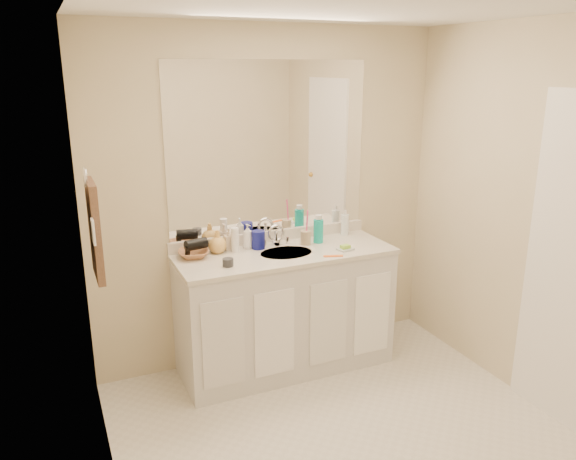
% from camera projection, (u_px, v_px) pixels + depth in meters
% --- Properties ---
extents(floor, '(2.60, 2.60, 0.00)m').
position_uv_depth(floor, '(356.00, 448.00, 3.23)').
color(floor, silver).
rests_on(floor, ground).
extents(ceiling, '(2.60, 2.60, 0.02)m').
position_uv_depth(ceiling, '(374.00, 1.00, 2.56)').
color(ceiling, white).
rests_on(ceiling, wall_back).
extents(wall_back, '(2.60, 0.02, 2.40)m').
position_uv_depth(wall_back, '(270.00, 198.00, 4.04)').
color(wall_back, beige).
rests_on(wall_back, floor).
extents(wall_left, '(0.02, 2.60, 2.40)m').
position_uv_depth(wall_left, '(102.00, 290.00, 2.39)').
color(wall_left, beige).
rests_on(wall_left, floor).
extents(wall_right, '(0.02, 2.60, 2.40)m').
position_uv_depth(wall_right, '(549.00, 223.00, 3.40)').
color(wall_right, beige).
rests_on(wall_right, floor).
extents(vanity_cabinet, '(1.50, 0.55, 0.85)m').
position_uv_depth(vanity_cabinet, '(285.00, 312.00, 4.01)').
color(vanity_cabinet, silver).
rests_on(vanity_cabinet, floor).
extents(countertop, '(1.52, 0.57, 0.03)m').
position_uv_depth(countertop, '(285.00, 254.00, 3.89)').
color(countertop, silver).
rests_on(countertop, vanity_cabinet).
extents(backsplash, '(1.52, 0.03, 0.08)m').
position_uv_depth(backsplash, '(271.00, 236.00, 4.10)').
color(backsplash, silver).
rests_on(backsplash, countertop).
extents(sink_basin, '(0.37, 0.37, 0.02)m').
position_uv_depth(sink_basin, '(286.00, 254.00, 3.87)').
color(sink_basin, '#B8ACA1').
rests_on(sink_basin, countertop).
extents(faucet, '(0.02, 0.02, 0.11)m').
position_uv_depth(faucet, '(276.00, 238.00, 4.01)').
color(faucet, silver).
rests_on(faucet, countertop).
extents(mirror, '(1.48, 0.01, 1.20)m').
position_uv_depth(mirror, '(270.00, 149.00, 3.93)').
color(mirror, white).
rests_on(mirror, wall_back).
extents(blue_mug, '(0.12, 0.12, 0.13)m').
position_uv_depth(blue_mug, '(258.00, 240.00, 3.94)').
color(blue_mug, navy).
rests_on(blue_mug, countertop).
extents(tan_cup, '(0.08, 0.08, 0.10)m').
position_uv_depth(tan_cup, '(306.00, 238.00, 4.03)').
color(tan_cup, tan).
rests_on(tan_cup, countertop).
extents(toothbrush, '(0.02, 0.04, 0.21)m').
position_uv_depth(toothbrush, '(307.00, 224.00, 4.01)').
color(toothbrush, '#FF438D').
rests_on(toothbrush, tan_cup).
extents(mouthwash_bottle, '(0.08, 0.08, 0.17)m').
position_uv_depth(mouthwash_bottle, '(318.00, 231.00, 4.07)').
color(mouthwash_bottle, '#0EB2A6').
rests_on(mouthwash_bottle, countertop).
extents(clear_pump_bottle, '(0.07, 0.07, 0.16)m').
position_uv_depth(clear_pump_bottle, '(345.00, 225.00, 4.25)').
color(clear_pump_bottle, white).
rests_on(clear_pump_bottle, countertop).
extents(soap_dish, '(0.12, 0.10, 0.01)m').
position_uv_depth(soap_dish, '(345.00, 249.00, 3.92)').
color(soap_dish, silver).
rests_on(soap_dish, countertop).
extents(green_soap, '(0.07, 0.05, 0.02)m').
position_uv_depth(green_soap, '(345.00, 247.00, 3.91)').
color(green_soap, '#95D333').
rests_on(green_soap, soap_dish).
extents(orange_comb, '(0.14, 0.07, 0.01)m').
position_uv_depth(orange_comb, '(333.00, 256.00, 3.79)').
color(orange_comb, orange).
rests_on(orange_comb, countertop).
extents(dark_jar, '(0.09, 0.09, 0.05)m').
position_uv_depth(dark_jar, '(228.00, 262.00, 3.60)').
color(dark_jar, '#2C2D31').
rests_on(dark_jar, countertop).
extents(extra_white_bottle, '(0.07, 0.07, 0.17)m').
position_uv_depth(extra_white_bottle, '(235.00, 240.00, 3.86)').
color(extra_white_bottle, white).
rests_on(extra_white_bottle, countertop).
extents(soap_bottle_white, '(0.08, 0.08, 0.17)m').
position_uv_depth(soap_bottle_white, '(248.00, 236.00, 3.94)').
color(soap_bottle_white, white).
rests_on(soap_bottle_white, countertop).
extents(soap_bottle_cream, '(0.07, 0.07, 0.15)m').
position_uv_depth(soap_bottle_cream, '(229.00, 239.00, 3.91)').
color(soap_bottle_cream, beige).
rests_on(soap_bottle_cream, countertop).
extents(soap_bottle_yellow, '(0.16, 0.16, 0.16)m').
position_uv_depth(soap_bottle_yellow, '(217.00, 242.00, 3.85)').
color(soap_bottle_yellow, '#E7B359').
rests_on(soap_bottle_yellow, countertop).
extents(wicker_basket, '(0.24, 0.24, 0.05)m').
position_uv_depth(wicker_basket, '(194.00, 254.00, 3.76)').
color(wicker_basket, '#A86B44').
rests_on(wicker_basket, countertop).
extents(hair_dryer, '(0.16, 0.11, 0.07)m').
position_uv_depth(hair_dryer, '(196.00, 244.00, 3.75)').
color(hair_dryer, black).
rests_on(hair_dryer, wicker_basket).
extents(towel_ring, '(0.01, 0.11, 0.11)m').
position_uv_depth(towel_ring, '(85.00, 177.00, 2.98)').
color(towel_ring, silver).
rests_on(towel_ring, wall_left).
extents(hand_towel, '(0.04, 0.32, 0.55)m').
position_uv_depth(hand_towel, '(95.00, 230.00, 3.08)').
color(hand_towel, '#473226').
rests_on(hand_towel, towel_ring).
extents(switch_plate, '(0.01, 0.08, 0.13)m').
position_uv_depth(switch_plate, '(93.00, 232.00, 2.88)').
color(switch_plate, white).
rests_on(switch_plate, wall_left).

